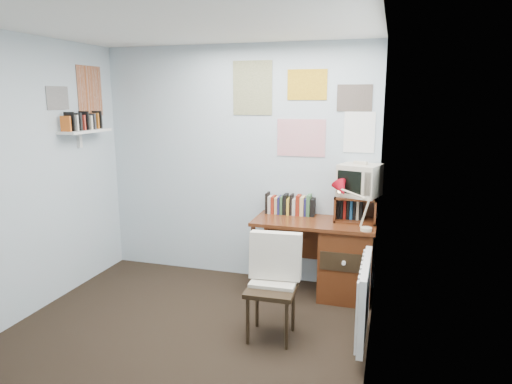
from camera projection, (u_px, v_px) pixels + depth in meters
ground at (165, 355)px, 3.54m from camera, size 3.50×3.50×0.00m
back_wall at (237, 164)px, 4.92m from camera, size 3.00×0.02×2.50m
right_wall at (372, 213)px, 2.86m from camera, size 0.02×3.50×2.50m
ceiling at (149, 14)px, 3.02m from camera, size 3.00×3.50×0.02m
desk at (340, 257)px, 4.51m from camera, size 1.20×0.55×0.76m
desk_chair at (271, 290)px, 3.71m from camera, size 0.44×0.42×0.84m
desk_lamp at (367, 210)px, 4.14m from camera, size 0.31×0.28×0.39m
tv_riser at (356, 208)px, 4.48m from camera, size 0.40×0.30×0.25m
crt_tv at (360, 179)px, 4.44m from camera, size 0.44×0.42×0.34m
book_row at (294, 204)px, 4.73m from camera, size 0.60×0.14×0.22m
radiator at (365, 298)px, 3.56m from camera, size 0.09×0.80×0.60m
wall_shelf at (85, 131)px, 4.63m from camera, size 0.20×0.62×0.24m
posters_back at (302, 108)px, 4.60m from camera, size 1.20×0.01×0.90m
posters_left at (74, 93)px, 4.57m from camera, size 0.01×0.70×0.60m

